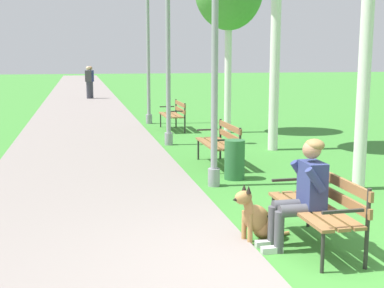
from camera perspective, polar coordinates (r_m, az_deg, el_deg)
ground_plane at (r=5.50m, az=11.35°, el=-13.71°), size 120.00×120.00×0.00m
paved_path at (r=28.70m, az=-11.95°, el=5.13°), size 3.52×60.00×0.04m
park_bench_near at (r=6.11m, az=13.87°, el=-6.31°), size 0.55×1.50×0.85m
park_bench_mid at (r=10.32m, az=3.16°, el=0.41°), size 0.55×1.50×0.85m
park_bench_far at (r=15.30m, az=-1.96°, el=3.43°), size 0.55×1.50×0.85m
person_seated_on_near_bench at (r=6.01m, az=12.03°, el=-4.86°), size 0.74×0.49×1.25m
dog_shepherd at (r=6.24m, az=7.38°, el=-8.20°), size 0.81×0.41×0.71m
lamp_post_near at (r=8.54m, az=2.51°, el=10.57°), size 0.24×0.24×4.46m
lamp_post_mid at (r=12.64m, az=-2.62°, el=8.78°), size 0.24×0.24×3.82m
lamp_post_far at (r=16.75m, az=-4.82°, el=10.10°), size 0.24×0.24×4.47m
litter_bin at (r=9.24m, az=4.67°, el=-1.71°), size 0.36×0.36×0.70m
pedestrian_distant at (r=26.88m, az=-10.99°, el=6.63°), size 0.32×0.22×1.65m
pedestrian_further_distant at (r=26.77m, az=-11.25°, el=6.61°), size 0.32×0.22×1.65m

